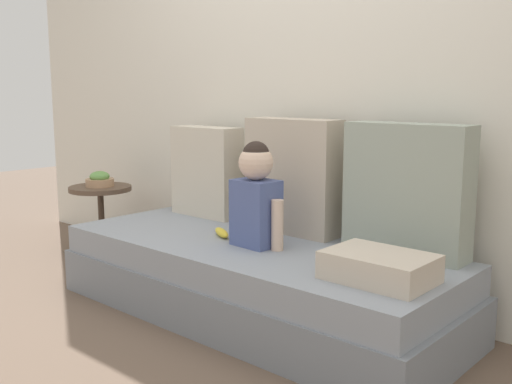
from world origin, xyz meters
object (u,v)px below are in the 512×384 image
object	(u,v)px
throw_pillow_left	(207,172)
couch	(253,280)
throw_pillow_center	(293,176)
banana	(222,233)
toddler	(256,195)
folded_blanket	(379,267)
throw_pillow_right	(407,190)
fruit_bowl	(100,180)
side_table	(101,202)

from	to	relation	value
throw_pillow_left	couch	bearing A→B (deg)	-25.53
throw_pillow_center	banana	size ratio (longest dim) A/B	3.42
throw_pillow_left	banana	bearing A→B (deg)	-35.88
throw_pillow_left	toddler	xyz separation A→B (m)	(0.67, -0.32, -0.02)
throw_pillow_left	folded_blanket	bearing A→B (deg)	-16.34
throw_pillow_right	fruit_bowl	distance (m)	2.11
throw_pillow_center	banana	distance (m)	0.46
couch	folded_blanket	distance (m)	0.79
couch	throw_pillow_left	world-z (taller)	throw_pillow_left
banana	folded_blanket	xyz separation A→B (m)	(0.95, -0.09, 0.03)
throw_pillow_right	folded_blanket	distance (m)	0.48
toddler	folded_blanket	size ratio (longest dim) A/B	1.23
banana	side_table	size ratio (longest dim) A/B	0.37
throw_pillow_left	side_table	size ratio (longest dim) A/B	1.11
couch	fruit_bowl	distance (m)	1.51
toddler	folded_blanket	xyz separation A→B (m)	(0.70, -0.08, -0.19)
throw_pillow_left	banana	distance (m)	0.58
throw_pillow_left	fruit_bowl	world-z (taller)	throw_pillow_left
throw_pillow_center	folded_blanket	size ratio (longest dim) A/B	1.45
side_table	toddler	bearing A→B (deg)	-5.87
throw_pillow_left	banana	world-z (taller)	throw_pillow_left
folded_blanket	toddler	bearing A→B (deg)	173.60
throw_pillow_right	fruit_bowl	world-z (taller)	throw_pillow_right
banana	toddler	bearing A→B (deg)	-3.32
toddler	banana	world-z (taller)	toddler
banana	fruit_bowl	distance (m)	1.28
toddler	side_table	bearing A→B (deg)	174.13
toddler	banana	distance (m)	0.33
throw_pillow_center	folded_blanket	world-z (taller)	throw_pillow_center
couch	throw_pillow_center	distance (m)	0.56
throw_pillow_left	throw_pillow_center	world-z (taller)	throw_pillow_center
toddler	throw_pillow_left	bearing A→B (deg)	154.23
throw_pillow_center	folded_blanket	bearing A→B (deg)	-28.53
couch	toddler	size ratio (longest dim) A/B	4.16
couch	throw_pillow_center	bearing A→B (deg)	90.00
banana	throw_pillow_center	bearing A→B (deg)	56.61
throw_pillow_center	side_table	world-z (taller)	throw_pillow_center
throw_pillow_center	throw_pillow_right	bearing A→B (deg)	0.00
throw_pillow_center	throw_pillow_right	distance (m)	0.63
throw_pillow_left	toddler	distance (m)	0.75
toddler	throw_pillow_right	bearing A→B (deg)	28.60
toddler	side_table	xyz separation A→B (m)	(-1.51, 0.15, -0.24)
throw_pillow_left	folded_blanket	size ratio (longest dim) A/B	1.29
throw_pillow_right	folded_blanket	world-z (taller)	throw_pillow_right
couch	toddler	distance (m)	0.43
toddler	throw_pillow_center	bearing A→B (deg)	96.78
folded_blanket	side_table	distance (m)	2.22
throw_pillow_center	banana	xyz separation A→B (m)	(-0.20, -0.31, -0.27)
couch	folded_blanket	world-z (taller)	folded_blanket
folded_blanket	side_table	xyz separation A→B (m)	(-2.21, 0.23, -0.06)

